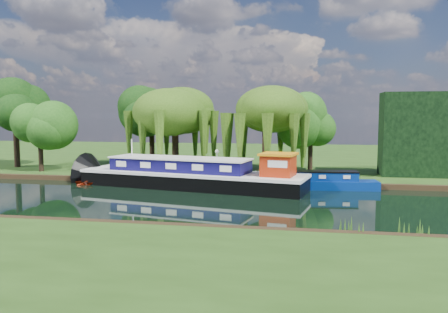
# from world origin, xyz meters

# --- Properties ---
(ground) EXTENTS (120.00, 120.00, 0.00)m
(ground) POSITION_xyz_m (0.00, 0.00, 0.00)
(ground) COLOR black
(far_bank) EXTENTS (120.00, 52.00, 0.45)m
(far_bank) POSITION_xyz_m (0.00, 34.00, 0.23)
(far_bank) COLOR #213E11
(far_bank) RESTS_ON ground
(dutch_barge) EXTENTS (20.57, 8.32, 4.24)m
(dutch_barge) POSITION_xyz_m (-0.78, 6.15, 1.05)
(dutch_barge) COLOR black
(dutch_barge) RESTS_ON ground
(narrowboat) EXTENTS (11.60, 2.94, 1.67)m
(narrowboat) POSITION_xyz_m (9.16, 7.28, 0.60)
(narrowboat) COLOR navy
(narrowboat) RESTS_ON ground
(red_dinghy) EXTENTS (2.77, 2.00, 0.57)m
(red_dinghy) POSITION_xyz_m (-10.33, 6.21, 0.00)
(red_dinghy) COLOR #95220A
(red_dinghy) RESTS_ON ground
(willow_left) EXTENTS (6.89, 6.89, 8.26)m
(willow_left) POSITION_xyz_m (-4.66, 13.97, 6.45)
(willow_left) COLOR black
(willow_left) RESTS_ON far_bank
(willow_right) EXTENTS (6.46, 6.46, 7.87)m
(willow_right) POSITION_xyz_m (5.00, 12.35, 6.19)
(willow_right) COLOR black
(willow_right) RESTS_ON far_bank
(tree_far_left) EXTENTS (4.38, 4.38, 7.05)m
(tree_far_left) POSITION_xyz_m (-18.21, 10.73, 5.29)
(tree_far_left) COLOR black
(tree_far_left) RESTS_ON far_bank
(tree_far_back) EXTENTS (5.36, 5.36, 9.01)m
(tree_far_back) POSITION_xyz_m (-23.26, 13.92, 6.74)
(tree_far_back) COLOR black
(tree_far_back) RESTS_ON far_bank
(tree_far_mid) EXTENTS (5.14, 5.14, 8.40)m
(tree_far_mid) POSITION_xyz_m (-8.54, 17.61, 6.25)
(tree_far_mid) COLOR black
(tree_far_mid) RESTS_ON far_bank
(tree_far_right) EXTENTS (4.31, 4.31, 7.05)m
(tree_far_right) POSITION_xyz_m (9.37, 15.92, 5.31)
(tree_far_right) COLOR black
(tree_far_right) RESTS_ON far_bank
(conifer_hedge) EXTENTS (6.00, 3.00, 8.00)m
(conifer_hedge) POSITION_xyz_m (19.00, 14.00, 4.45)
(conifer_hedge) COLOR black
(conifer_hedge) RESTS_ON far_bank
(lamppost) EXTENTS (0.36, 0.36, 2.56)m
(lamppost) POSITION_xyz_m (0.50, 10.50, 2.42)
(lamppost) COLOR silver
(lamppost) RESTS_ON far_bank
(mooring_posts) EXTENTS (19.16, 0.16, 1.00)m
(mooring_posts) POSITION_xyz_m (-0.50, 8.40, 0.95)
(mooring_posts) COLOR silver
(mooring_posts) RESTS_ON far_bank
(reeds_near) EXTENTS (33.70, 1.50, 1.10)m
(reeds_near) POSITION_xyz_m (6.87, -7.57, 0.55)
(reeds_near) COLOR #295516
(reeds_near) RESTS_ON ground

